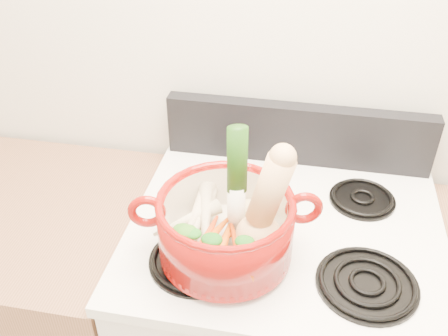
# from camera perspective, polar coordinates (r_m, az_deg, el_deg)

# --- Properties ---
(wall_back) EXTENTS (3.50, 0.02, 2.60)m
(wall_back) POSITION_cam_1_polar(r_m,az_deg,el_deg) (1.39, 9.48, 14.15)
(wall_back) COLOR silver
(wall_back) RESTS_ON floor
(cooktop) EXTENTS (0.78, 0.67, 0.03)m
(cooktop) POSITION_cam_1_polar(r_m,az_deg,el_deg) (1.28, 7.06, -7.10)
(cooktop) COLOR white
(cooktop) RESTS_ON stove_body
(control_backsplash) EXTENTS (0.76, 0.05, 0.18)m
(control_backsplash) POSITION_cam_1_polar(r_m,az_deg,el_deg) (1.46, 8.40, 3.87)
(control_backsplash) COLOR black
(control_backsplash) RESTS_ON cooktop
(burner_front_left) EXTENTS (0.22, 0.22, 0.02)m
(burner_front_left) POSITION_cam_1_polar(r_m,az_deg,el_deg) (1.16, -3.06, -10.32)
(burner_front_left) COLOR black
(burner_front_left) RESTS_ON cooktop
(burner_front_right) EXTENTS (0.22, 0.22, 0.02)m
(burner_front_right) POSITION_cam_1_polar(r_m,az_deg,el_deg) (1.16, 16.04, -12.47)
(burner_front_right) COLOR black
(burner_front_right) RESTS_ON cooktop
(burner_back_left) EXTENTS (0.17, 0.17, 0.02)m
(burner_back_left) POSITION_cam_1_polar(r_m,az_deg,el_deg) (1.38, -0.19, -1.57)
(burner_back_left) COLOR black
(burner_back_left) RESTS_ON cooktop
(burner_back_right) EXTENTS (0.17, 0.17, 0.02)m
(burner_back_right) POSITION_cam_1_polar(r_m,az_deg,el_deg) (1.38, 15.53, -3.30)
(burner_back_right) COLOR black
(burner_back_right) RESTS_ON cooktop
(dutch_oven) EXTENTS (0.36, 0.36, 0.15)m
(dutch_oven) POSITION_cam_1_polar(r_m,az_deg,el_deg) (1.12, 0.19, -6.78)
(dutch_oven) COLOR maroon
(dutch_oven) RESTS_ON burner_front_left
(pot_handle_left) EXTENTS (0.09, 0.04, 0.08)m
(pot_handle_left) POSITION_cam_1_polar(r_m,az_deg,el_deg) (1.09, -8.81, -4.93)
(pot_handle_left) COLOR maroon
(pot_handle_left) RESTS_ON dutch_oven
(pot_handle_right) EXTENTS (0.09, 0.04, 0.08)m
(pot_handle_right) POSITION_cam_1_polar(r_m,az_deg,el_deg) (1.10, 9.12, -4.54)
(pot_handle_right) COLOR maroon
(pot_handle_right) RESTS_ON dutch_oven
(squash) EXTENTS (0.18, 0.14, 0.28)m
(squash) POSITION_cam_1_polar(r_m,az_deg,el_deg) (1.04, 4.16, -4.28)
(squash) COLOR tan
(squash) RESTS_ON dutch_oven
(leek) EXTENTS (0.06, 0.07, 0.29)m
(leek) POSITION_cam_1_polar(r_m,az_deg,el_deg) (1.08, 1.46, -1.60)
(leek) COLOR white
(leek) RESTS_ON dutch_oven
(ginger) EXTENTS (0.09, 0.07, 0.04)m
(ginger) POSITION_cam_1_polar(r_m,az_deg,el_deg) (1.20, 3.14, -4.77)
(ginger) COLOR tan
(ginger) RESTS_ON dutch_oven
(parsnip_0) EXTENTS (0.08, 0.21, 0.06)m
(parsnip_0) POSITION_cam_1_polar(r_m,az_deg,el_deg) (1.18, -2.71, -5.59)
(parsnip_0) COLOR beige
(parsnip_0) RESTS_ON dutch_oven
(parsnip_1) EXTENTS (0.06, 0.22, 0.06)m
(parsnip_1) POSITION_cam_1_polar(r_m,az_deg,el_deg) (1.13, -3.54, -6.97)
(parsnip_1) COLOR beige
(parsnip_1) RESTS_ON dutch_oven
(parsnip_2) EXTENTS (0.07, 0.21, 0.06)m
(parsnip_2) POSITION_cam_1_polar(r_m,az_deg,el_deg) (1.16, -1.99, -5.02)
(parsnip_2) COLOR beige
(parsnip_2) RESTS_ON dutch_oven
(parsnip_3) EXTENTS (0.16, 0.13, 0.05)m
(parsnip_3) POSITION_cam_1_polar(r_m,az_deg,el_deg) (1.14, -4.26, -5.81)
(parsnip_3) COLOR beige
(parsnip_3) RESTS_ON dutch_oven
(parsnip_4) EXTENTS (0.06, 0.22, 0.06)m
(parsnip_4) POSITION_cam_1_polar(r_m,az_deg,el_deg) (1.16, -3.04, -4.80)
(parsnip_4) COLOR beige
(parsnip_4) RESTS_ON dutch_oven
(parsnip_5) EXTENTS (0.08, 0.20, 0.05)m
(parsnip_5) POSITION_cam_1_polar(r_m,az_deg,el_deg) (1.13, -2.10, -5.54)
(parsnip_5) COLOR beige
(parsnip_5) RESTS_ON dutch_oven
(carrot_0) EXTENTS (0.05, 0.17, 0.05)m
(carrot_0) POSITION_cam_1_polar(r_m,az_deg,el_deg) (1.10, -0.13, -8.92)
(carrot_0) COLOR #D6580A
(carrot_0) RESTS_ON dutch_oven
(carrot_1) EXTENTS (0.11, 0.13, 0.04)m
(carrot_1) POSITION_cam_1_polar(r_m,az_deg,el_deg) (1.10, -1.52, -9.11)
(carrot_1) COLOR #D64F0A
(carrot_1) RESTS_ON dutch_oven
(carrot_2) EXTENTS (0.09, 0.16, 0.04)m
(carrot_2) POSITION_cam_1_polar(r_m,az_deg,el_deg) (1.08, 1.67, -9.56)
(carrot_2) COLOR #C34709
(carrot_2) RESTS_ON dutch_oven
(carrot_3) EXTENTS (0.09, 0.15, 0.04)m
(carrot_3) POSITION_cam_1_polar(r_m,az_deg,el_deg) (1.10, -1.69, -8.22)
(carrot_3) COLOR #C55309
(carrot_3) RESTS_ON dutch_oven
(carrot_4) EXTENTS (0.05, 0.14, 0.04)m
(carrot_4) POSITION_cam_1_polar(r_m,az_deg,el_deg) (1.09, -2.04, -8.08)
(carrot_4) COLOR #E03F0B
(carrot_4) RESTS_ON dutch_oven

